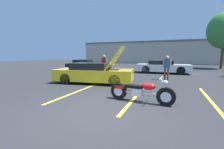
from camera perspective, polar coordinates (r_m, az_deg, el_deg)
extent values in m
plane|color=#2D2D30|center=(4.80, -4.31, -13.18)|extent=(80.00, 80.00, 0.00)
cube|color=yellow|center=(7.52, -11.27, -5.67)|extent=(0.12, 4.91, 0.01)
cube|color=yellow|center=(6.50, 9.51, -7.71)|extent=(0.12, 4.91, 0.01)
cube|color=yellow|center=(6.53, 33.82, -8.82)|extent=(0.12, 4.91, 0.01)
cube|color=#B2AD9E|center=(31.53, 18.16, 7.99)|extent=(32.00, 4.00, 4.40)
cube|color=slate|center=(31.63, 18.31, 11.71)|extent=(32.00, 4.20, 0.30)
cylinder|color=brown|center=(22.71, 36.38, 5.49)|extent=(0.32, 0.32, 2.98)
cylinder|color=black|center=(5.36, 19.91, -7.93)|extent=(0.64, 0.22, 0.62)
cylinder|color=black|center=(5.81, 2.64, -6.30)|extent=(0.64, 0.22, 0.62)
cylinder|color=silver|center=(5.36, 19.91, -7.93)|extent=(0.36, 0.20, 0.34)
cylinder|color=silver|center=(5.81, 2.64, -6.30)|extent=(0.36, 0.20, 0.34)
cylinder|color=silver|center=(5.51, 10.91, -7.00)|extent=(1.47, 0.26, 0.12)
cube|color=silver|center=(5.54, 9.63, -6.48)|extent=(0.38, 0.27, 0.28)
ellipsoid|color=red|center=(5.39, 13.64, -4.36)|extent=(0.53, 0.33, 0.26)
cube|color=black|center=(5.54, 8.38, -4.55)|extent=(0.65, 0.32, 0.10)
cube|color=red|center=(5.75, 3.05, -4.68)|extent=(0.36, 0.25, 0.10)
cylinder|color=silver|center=(5.29, 19.13, -4.48)|extent=(0.31, 0.10, 0.62)
cylinder|color=silver|center=(5.26, 18.15, -1.28)|extent=(0.10, 0.70, 0.04)
sphere|color=silver|center=(5.26, 19.67, -2.88)|extent=(0.16, 0.16, 0.16)
cylinder|color=silver|center=(5.75, 7.45, -6.96)|extent=(1.13, 0.20, 0.09)
cube|color=yellow|center=(9.12, -6.90, -0.07)|extent=(4.86, 2.46, 0.66)
cube|color=black|center=(9.13, -8.05, 3.21)|extent=(2.31, 1.89, 0.39)
cylinder|color=black|center=(8.02, 1.00, -2.37)|extent=(0.67, 0.32, 0.65)
cylinder|color=black|center=(9.52, 2.88, -0.83)|extent=(0.67, 0.32, 0.65)
cylinder|color=black|center=(9.05, -17.17, -1.59)|extent=(0.67, 0.32, 0.65)
cylinder|color=black|center=(10.40, -12.95, -0.31)|extent=(0.67, 0.32, 0.65)
cube|color=yellow|center=(8.69, 1.31, 6.19)|extent=(1.21, 1.75, 1.35)
cube|color=#4C4C51|center=(8.74, 0.99, 1.57)|extent=(0.74, 1.05, 0.28)
cube|color=black|center=(17.61, -10.50, 3.28)|extent=(4.11, 2.00, 0.53)
cube|color=black|center=(17.66, -11.00, 4.86)|extent=(1.90, 1.67, 0.44)
cylinder|color=black|center=(16.39, -7.89, 2.66)|extent=(0.71, 0.27, 0.70)
cylinder|color=black|center=(17.75, -5.82, 3.06)|extent=(0.71, 0.27, 0.70)
cylinder|color=black|center=(17.60, -15.21, 2.80)|extent=(0.71, 0.27, 0.70)
cylinder|color=black|center=(18.87, -12.76, 3.17)|extent=(0.71, 0.27, 0.70)
cube|color=white|center=(14.79, 18.82, 2.48)|extent=(4.78, 2.10, 0.63)
cube|color=black|center=(14.77, 18.17, 4.41)|extent=(2.18, 1.81, 0.35)
cylinder|color=black|center=(14.01, 24.72, 1.30)|extent=(0.73, 0.24, 0.72)
cylinder|color=black|center=(15.71, 24.19, 1.92)|extent=(0.73, 0.24, 0.72)
cylinder|color=black|center=(14.05, 12.77, 1.82)|extent=(0.73, 0.24, 0.72)
cylinder|color=black|center=(15.75, 13.52, 2.38)|extent=(0.73, 0.24, 0.72)
cylinder|color=brown|center=(10.81, 19.50, 0.15)|extent=(0.12, 0.12, 0.80)
cylinder|color=brown|center=(10.80, 20.56, 0.10)|extent=(0.12, 0.12, 0.80)
cube|color=#335B93|center=(10.74, 20.20, 3.92)|extent=(0.36, 0.20, 0.63)
cylinder|color=tan|center=(10.75, 19.03, 4.14)|extent=(0.08, 0.08, 0.57)
cylinder|color=tan|center=(10.74, 21.38, 4.03)|extent=(0.08, 0.08, 0.57)
sphere|color=tan|center=(10.73, 20.30, 6.19)|extent=(0.22, 0.22, 0.22)
cylinder|color=brown|center=(12.21, -3.41, 1.41)|extent=(0.12, 0.12, 0.82)
cylinder|color=brown|center=(12.13, -2.55, 1.37)|extent=(0.12, 0.12, 0.82)
cube|color=maroon|center=(12.11, -3.00, 4.86)|extent=(0.36, 0.20, 0.65)
cylinder|color=tan|center=(12.20, -3.95, 5.02)|extent=(0.08, 0.08, 0.59)
cylinder|color=tan|center=(12.02, -2.05, 5.00)|extent=(0.08, 0.08, 0.59)
sphere|color=tan|center=(12.10, -3.02, 6.93)|extent=(0.22, 0.22, 0.22)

